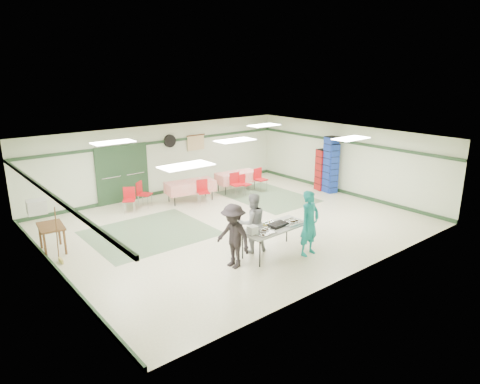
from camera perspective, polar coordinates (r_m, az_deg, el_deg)
floor at (r=13.69m, az=-0.63°, el=-4.23°), size 11.00×11.00×0.00m
ceiling at (r=12.99m, az=-0.67°, el=6.99°), size 11.00×11.00×0.00m
wall_back at (r=16.93m, az=-10.22°, el=4.30°), size 11.00×0.00×11.00m
wall_front at (r=10.31m, az=15.19°, el=-3.87°), size 11.00×0.00×11.00m
wall_left at (r=10.89m, az=-23.94°, el=-3.66°), size 0.00×9.00×9.00m
wall_right at (r=17.16m, az=13.90°, el=4.23°), size 0.00×9.00×9.00m
trim_back at (r=16.78m, az=-10.29°, el=6.62°), size 11.00×0.06×0.10m
baseboard_back at (r=17.22m, az=-9.96°, el=0.08°), size 11.00×0.06×0.12m
trim_left at (r=10.70m, az=-24.21°, el=-0.10°), size 0.06×9.00×0.10m
baseboard_left at (r=11.38m, az=-23.04°, el=-9.75°), size 0.06×9.00×0.12m
trim_right at (r=17.01m, az=14.00°, el=6.53°), size 0.06×9.00×0.10m
baseboard_right at (r=17.44m, az=13.55°, el=0.08°), size 0.06×9.00×0.12m
green_patch_a at (r=13.22m, az=-11.92°, el=-5.35°), size 3.50×3.00×0.01m
green_patch_b at (r=16.50m, az=3.72°, el=-0.62°), size 2.50×3.50×0.01m
double_door_left at (r=16.03m, az=-16.93°, el=2.06°), size 0.90×0.06×2.10m
double_door_right at (r=16.39m, az=-13.87°, el=2.60°), size 0.90×0.06×2.10m
door_frame at (r=16.18m, az=-15.37°, el=2.32°), size 2.00×0.03×2.15m
wall_fan at (r=16.90m, az=-9.35°, el=6.73°), size 0.50×0.10×0.50m
scroll_banner at (r=17.55m, az=-5.92°, el=6.55°), size 0.80×0.02×0.60m
serving_table at (r=11.35m, az=4.63°, el=-4.85°), size 2.01×0.89×0.76m
sheet_tray_right at (r=11.64m, az=6.86°, el=-4.09°), size 0.63×0.49×0.02m
sheet_tray_mid at (r=11.41m, az=4.00°, el=-4.43°), size 0.56×0.44×0.02m
sheet_tray_left at (r=10.89m, az=3.29°, el=-5.47°), size 0.54×0.42×0.02m
baking_pan at (r=11.39m, az=5.07°, el=-4.35°), size 0.54×0.35×0.08m
foam_box_stack at (r=10.81m, az=1.68°, el=-5.09°), size 0.23×0.21×0.20m
volunteer_teal at (r=11.37m, az=9.25°, el=-4.13°), size 0.67×0.46×1.75m
volunteer_grey at (r=11.44m, az=1.65°, el=-4.12°), size 0.93×0.81×1.63m
volunteer_dark at (r=10.55m, az=-0.90°, el=-5.89°), size 0.71×1.11×1.64m
dining_table_a at (r=17.15m, az=-0.46°, el=2.03°), size 1.73×0.90×0.77m
dining_table_b at (r=15.91m, az=-6.64°, el=0.77°), size 1.90×1.08×0.77m
chair_a at (r=16.67m, az=0.49°, el=1.31°), size 0.43×0.43×0.80m
chair_b at (r=16.43m, az=-0.56°, el=1.35°), size 0.47×0.47×0.91m
chair_c at (r=17.19m, az=2.60°, el=2.01°), size 0.45×0.45×0.91m
chair_d at (r=15.54m, az=-4.99°, el=0.36°), size 0.54×0.54×0.89m
chair_loose_a at (r=15.50m, az=-12.91°, el=0.06°), size 0.61×0.61×0.93m
chair_loose_b at (r=15.10m, az=-14.56°, el=-0.66°), size 0.55×0.55×0.87m
crate_stack_blue_a at (r=17.21m, az=11.92°, el=3.59°), size 0.48×0.48×2.23m
crate_stack_red at (r=17.51m, az=10.89°, el=2.92°), size 0.52×0.52×1.67m
crate_stack_blue_b at (r=17.17m, az=12.18°, el=3.09°), size 0.46×0.46×1.96m
printer_table at (r=12.54m, az=-23.89°, el=-4.52°), size 0.72×1.01×0.74m
office_printer at (r=13.62m, az=-25.50°, el=-1.80°), size 0.55×0.49×0.40m
broom at (r=11.74m, az=-23.24°, el=-5.16°), size 0.08×0.24×1.48m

